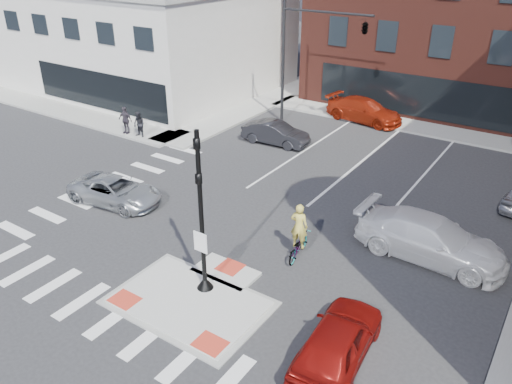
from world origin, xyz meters
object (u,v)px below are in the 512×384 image
Objects in this scene: white_pickup at (431,239)px; silver_suv at (115,191)px; bg_car_dark at (275,133)px; pedestrian_a at (139,125)px; red_sedan at (338,341)px; bg_car_red at (364,110)px; cyclist at (298,239)px; pedestrian_b at (125,120)px.

silver_suv is at bearing 106.86° from white_pickup.
pedestrian_a reaches higher than bg_car_dark.
red_sedan is 1.04× the size of bg_car_dark.
silver_suv is 1.10× the size of bg_car_dark.
pedestrian_a is (-10.33, -11.13, 0.17)m from bg_car_red.
red_sedan is 1.85× the size of cyclist.
cyclist is (-3.68, 4.14, 0.05)m from red_sedan.
red_sedan is at bearing 176.43° from white_pickup.
bg_car_red is 17.57m from cyclist.
red_sedan is at bearing 122.62° from cyclist.
silver_suv is at bearing -3.52° from cyclist.
cyclist reaches higher than red_sedan.
red_sedan is 17.83m from bg_car_dark.
silver_suv is 9.51m from cyclist.
cyclist is at bearing -52.99° from red_sedan.
bg_car_dark is 0.77× the size of bg_car_red.
red_sedan is at bearing -146.23° from bg_car_dark.
silver_suv is at bearing -51.58° from pedestrian_a.
bg_car_red reaches higher than red_sedan.
cyclist reaches higher than white_pickup.
red_sedan is 21.00m from pedestrian_a.
white_pickup is 1.08× the size of bg_car_red.
bg_car_dark is 12.31m from cyclist.
white_pickup is (0.63, 7.00, 0.11)m from red_sedan.
white_pickup is (13.78, 3.77, 0.21)m from silver_suv.
pedestrian_a is (-18.46, 10.00, 0.21)m from red_sedan.
red_sedan is at bearing -28.13° from pedestrian_a.
pedestrian_a reaches higher than bg_car_red.
red_sedan is at bearing -111.54° from silver_suv.
cyclist is at bearing -27.18° from pedestrian_b.
bg_car_red is (5.02, 17.91, 0.15)m from silver_suv.
pedestrian_b is at bearing 142.21° from bg_car_red.
pedestrian_b is at bearing -179.69° from pedestrian_a.
white_pickup is at bearing -139.92° from bg_car_red.
silver_suv is at bearing -53.06° from pedestrian_b.
pedestrian_a reaches higher than white_pickup.
pedestrian_a is at bearing 145.44° from bg_car_red.
red_sedan is (13.15, -3.23, 0.10)m from silver_suv.
red_sedan is at bearing -150.66° from bg_car_red.
silver_suv is 18.60m from bg_car_red.
pedestrian_a is (-14.78, 5.86, 0.17)m from cyclist.
pedestrian_b reaches higher than red_sedan.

